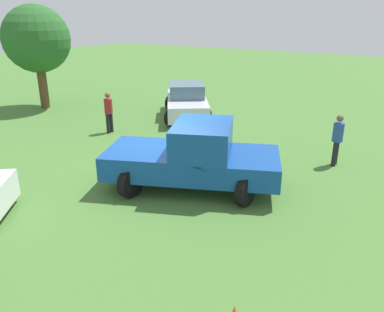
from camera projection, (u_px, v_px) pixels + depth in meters
The scene contains 6 objects.
ground_plane at pixel (171, 175), 11.25m from camera, with size 80.00×80.00×0.00m, color #477533.
pickup_truck at pixel (196, 155), 10.14m from camera, with size 3.75×5.00×1.81m.
sedan_near at pixel (187, 101), 17.43m from camera, with size 4.53×4.03×1.50m.
person_bystander at pixel (109, 110), 14.96m from camera, with size 0.35×0.35×1.62m.
person_visitor at pixel (337, 137), 11.68m from camera, with size 0.34×0.33×1.62m.
tree_side at pixel (37, 39), 18.20m from camera, with size 3.18×3.18×4.94m.
Camera 1 is at (8.21, 6.32, 4.45)m, focal length 35.62 mm.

